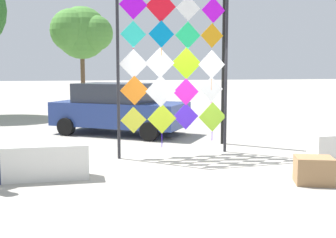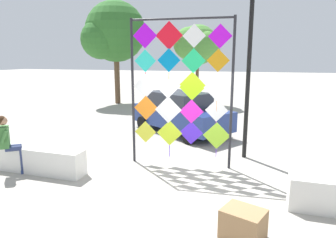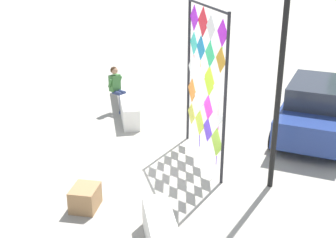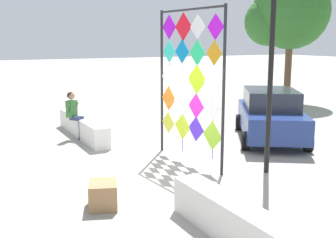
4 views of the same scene
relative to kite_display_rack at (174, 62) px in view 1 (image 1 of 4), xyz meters
name	(u,v)px [view 1 (image 1 of 4)]	position (x,y,z in m)	size (l,w,h in m)	color
ground	(201,166)	(0.30, -1.20, -2.16)	(120.00, 120.00, 0.00)	#9E998E
kite_display_rack	(174,62)	(0.00, 0.00, 0.00)	(2.66, 0.30, 3.84)	#232328
parked_car	(119,108)	(-0.93, 3.49, -1.37)	(4.31, 3.65, 1.56)	navy
cardboard_box_large	(314,170)	(1.85, -2.93, -1.93)	(0.64, 0.52, 0.48)	#9E754C
lamp_post	(225,32)	(1.63, 1.17, 0.79)	(0.28, 0.28, 4.79)	black
tree_broadleaf	(82,33)	(-1.87, 10.73, 1.46)	(2.83, 2.51, 4.83)	brown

